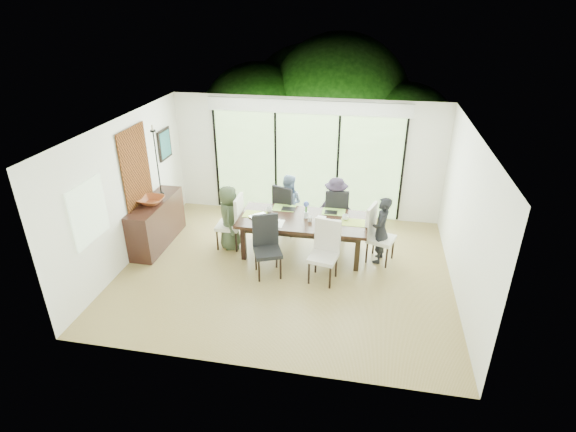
% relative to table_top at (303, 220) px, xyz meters
% --- Properties ---
extents(floor, '(6.00, 5.00, 0.01)m').
position_rel_table_top_xyz_m(floor, '(-0.22, -0.66, -0.74)').
color(floor, olive).
rests_on(floor, ground).
extents(ceiling, '(6.00, 5.00, 0.01)m').
position_rel_table_top_xyz_m(ceiling, '(-0.22, -0.66, 1.97)').
color(ceiling, white).
rests_on(ceiling, wall_back).
extents(wall_back, '(6.00, 0.02, 2.70)m').
position_rel_table_top_xyz_m(wall_back, '(-0.22, 1.85, 0.61)').
color(wall_back, white).
rests_on(wall_back, floor).
extents(wall_front, '(6.00, 0.02, 2.70)m').
position_rel_table_top_xyz_m(wall_front, '(-0.22, -3.17, 0.61)').
color(wall_front, beige).
rests_on(wall_front, floor).
extents(wall_left, '(0.02, 5.00, 2.70)m').
position_rel_table_top_xyz_m(wall_left, '(-3.23, -0.66, 0.61)').
color(wall_left, silver).
rests_on(wall_left, floor).
extents(wall_right, '(0.02, 5.00, 2.70)m').
position_rel_table_top_xyz_m(wall_right, '(2.79, -0.66, 0.61)').
color(wall_right, silver).
rests_on(wall_right, floor).
extents(glass_doors, '(4.20, 0.02, 2.30)m').
position_rel_table_top_xyz_m(glass_doors, '(-0.22, 1.81, 0.46)').
color(glass_doors, '#598C3F').
rests_on(glass_doors, wall_back).
extents(blinds_header, '(4.40, 0.06, 0.28)m').
position_rel_table_top_xyz_m(blinds_header, '(-0.22, 1.80, 1.76)').
color(blinds_header, white).
rests_on(blinds_header, wall_back).
extents(mullion_a, '(0.05, 0.04, 2.30)m').
position_rel_table_top_xyz_m(mullion_a, '(-2.32, 1.80, 0.46)').
color(mullion_a, black).
rests_on(mullion_a, wall_back).
extents(mullion_b, '(0.05, 0.04, 2.30)m').
position_rel_table_top_xyz_m(mullion_b, '(-0.92, 1.80, 0.46)').
color(mullion_b, black).
rests_on(mullion_b, wall_back).
extents(mullion_c, '(0.05, 0.04, 2.30)m').
position_rel_table_top_xyz_m(mullion_c, '(0.48, 1.80, 0.46)').
color(mullion_c, black).
rests_on(mullion_c, wall_back).
extents(mullion_d, '(0.05, 0.04, 2.30)m').
position_rel_table_top_xyz_m(mullion_d, '(1.88, 1.80, 0.46)').
color(mullion_d, black).
rests_on(mullion_d, wall_back).
extents(side_window, '(0.02, 0.90, 1.00)m').
position_rel_table_top_xyz_m(side_window, '(-3.19, -1.86, 0.76)').
color(side_window, '#8CAD7F').
rests_on(side_window, wall_left).
extents(deck, '(6.00, 1.80, 0.10)m').
position_rel_table_top_xyz_m(deck, '(-0.22, 2.74, -0.79)').
color(deck, brown).
rests_on(deck, ground).
extents(rail_top, '(6.00, 0.08, 0.06)m').
position_rel_table_top_xyz_m(rail_top, '(-0.22, 3.54, -0.19)').
color(rail_top, brown).
rests_on(rail_top, deck).
extents(foliage_left, '(3.20, 3.20, 3.20)m').
position_rel_table_top_xyz_m(foliage_left, '(-2.02, 4.54, 0.70)').
color(foliage_left, '#14380F').
rests_on(foliage_left, ground).
extents(foliage_mid, '(4.00, 4.00, 4.00)m').
position_rel_table_top_xyz_m(foliage_mid, '(0.18, 5.14, 1.06)').
color(foliage_mid, '#14380F').
rests_on(foliage_mid, ground).
extents(foliage_right, '(2.80, 2.80, 2.80)m').
position_rel_table_top_xyz_m(foliage_right, '(1.98, 4.34, 0.52)').
color(foliage_right, '#14380F').
rests_on(foliage_right, ground).
extents(foliage_far, '(3.60, 3.60, 3.60)m').
position_rel_table_top_xyz_m(foliage_far, '(-0.82, 5.84, 0.88)').
color(foliage_far, '#14380F').
rests_on(foliage_far, ground).
extents(table_top, '(2.46, 1.13, 0.06)m').
position_rel_table_top_xyz_m(table_top, '(0.00, 0.00, 0.00)').
color(table_top, black).
rests_on(table_top, floor).
extents(table_apron, '(2.25, 0.92, 0.10)m').
position_rel_table_top_xyz_m(table_apron, '(0.00, -0.00, -0.09)').
color(table_apron, black).
rests_on(table_apron, floor).
extents(table_leg_fl, '(0.09, 0.09, 0.71)m').
position_rel_table_top_xyz_m(table_leg_fl, '(-1.08, -0.43, -0.38)').
color(table_leg_fl, black).
rests_on(table_leg_fl, floor).
extents(table_leg_fr, '(0.09, 0.09, 0.71)m').
position_rel_table_top_xyz_m(table_leg_fr, '(1.08, -0.43, -0.38)').
color(table_leg_fr, black).
rests_on(table_leg_fr, floor).
extents(table_leg_bl, '(0.09, 0.09, 0.71)m').
position_rel_table_top_xyz_m(table_leg_bl, '(-1.08, 0.43, -0.38)').
color(table_leg_bl, black).
rests_on(table_leg_bl, floor).
extents(table_leg_br, '(0.09, 0.09, 0.71)m').
position_rel_table_top_xyz_m(table_leg_br, '(1.08, 0.43, -0.38)').
color(table_leg_br, black).
rests_on(table_leg_br, floor).
extents(chair_left_end, '(0.47, 0.47, 1.13)m').
position_rel_table_top_xyz_m(chair_left_end, '(-1.50, 0.00, -0.17)').
color(chair_left_end, white).
rests_on(chair_left_end, floor).
extents(chair_right_end, '(0.60, 0.60, 1.13)m').
position_rel_table_top_xyz_m(chair_right_end, '(1.50, 0.00, -0.17)').
color(chair_right_end, white).
rests_on(chair_right_end, floor).
extents(chair_far_left, '(0.62, 0.62, 1.13)m').
position_rel_table_top_xyz_m(chair_far_left, '(-0.45, 0.85, -0.17)').
color(chair_far_left, black).
rests_on(chair_far_left, floor).
extents(chair_far_right, '(0.55, 0.55, 1.13)m').
position_rel_table_top_xyz_m(chair_far_right, '(0.55, 0.85, -0.17)').
color(chair_far_right, black).
rests_on(chair_far_right, floor).
extents(chair_near_left, '(0.62, 0.62, 1.13)m').
position_rel_table_top_xyz_m(chair_near_left, '(-0.50, -0.87, -0.17)').
color(chair_near_left, black).
rests_on(chair_near_left, floor).
extents(chair_near_right, '(0.55, 0.55, 1.13)m').
position_rel_table_top_xyz_m(chair_near_right, '(0.50, -0.87, -0.17)').
color(chair_near_right, silver).
rests_on(chair_near_right, floor).
extents(person_left_end, '(0.51, 0.68, 1.32)m').
position_rel_table_top_xyz_m(person_left_end, '(-1.48, 0.00, -0.08)').
color(person_left_end, '#3E4C32').
rests_on(person_left_end, floor).
extents(person_right_end, '(0.49, 0.67, 1.32)m').
position_rel_table_top_xyz_m(person_right_end, '(1.48, 0.00, -0.08)').
color(person_right_end, black).
rests_on(person_right_end, floor).
extents(person_far_left, '(0.67, 0.48, 1.32)m').
position_rel_table_top_xyz_m(person_far_left, '(-0.45, 0.83, -0.08)').
color(person_far_left, '#7A91B0').
rests_on(person_far_left, floor).
extents(person_far_right, '(0.62, 0.39, 1.32)m').
position_rel_table_top_xyz_m(person_far_right, '(0.55, 0.83, -0.08)').
color(person_far_right, '#2A2131').
rests_on(person_far_right, floor).
extents(placemat_left, '(0.45, 0.33, 0.01)m').
position_rel_table_top_xyz_m(placemat_left, '(-0.95, 0.00, 0.03)').
color(placemat_left, '#9DB03E').
rests_on(placemat_left, table_top).
extents(placemat_right, '(0.45, 0.33, 0.01)m').
position_rel_table_top_xyz_m(placemat_right, '(0.95, 0.00, 0.03)').
color(placemat_right, '#8EA139').
rests_on(placemat_right, table_top).
extents(placemat_far_l, '(0.45, 0.33, 0.01)m').
position_rel_table_top_xyz_m(placemat_far_l, '(-0.45, 0.40, 0.03)').
color(placemat_far_l, '#83B741').
rests_on(placemat_far_l, table_top).
extents(placemat_far_r, '(0.45, 0.33, 0.01)m').
position_rel_table_top_xyz_m(placemat_far_r, '(0.55, 0.40, 0.03)').
color(placemat_far_r, '#8AC144').
rests_on(placemat_far_r, table_top).
extents(placemat_paper, '(0.45, 0.33, 0.01)m').
position_rel_table_top_xyz_m(placemat_paper, '(-0.55, -0.30, 0.03)').
color(placemat_paper, white).
rests_on(placemat_paper, table_top).
extents(tablet_far_l, '(0.27, 0.18, 0.01)m').
position_rel_table_top_xyz_m(tablet_far_l, '(-0.35, 0.35, 0.04)').
color(tablet_far_l, black).
rests_on(tablet_far_l, table_top).
extents(tablet_far_r, '(0.25, 0.17, 0.01)m').
position_rel_table_top_xyz_m(tablet_far_r, '(0.50, 0.35, 0.04)').
color(tablet_far_r, black).
rests_on(tablet_far_r, table_top).
extents(papers, '(0.31, 0.23, 0.00)m').
position_rel_table_top_xyz_m(papers, '(0.70, -0.05, 0.03)').
color(papers, white).
rests_on(papers, table_top).
extents(platter_base, '(0.27, 0.27, 0.02)m').
position_rel_table_top_xyz_m(platter_base, '(-0.55, -0.30, 0.05)').
color(platter_base, white).
rests_on(platter_base, table_top).
extents(platter_snacks, '(0.20, 0.20, 0.01)m').
position_rel_table_top_xyz_m(platter_snacks, '(-0.55, -0.30, 0.07)').
color(platter_snacks, orange).
rests_on(platter_snacks, table_top).
extents(vase, '(0.08, 0.08, 0.12)m').
position_rel_table_top_xyz_m(vase, '(0.05, 0.05, 0.09)').
color(vase, silver).
rests_on(vase, table_top).
extents(hyacinth_stems, '(0.04, 0.04, 0.16)m').
position_rel_table_top_xyz_m(hyacinth_stems, '(0.05, 0.05, 0.21)').
color(hyacinth_stems, '#337226').
rests_on(hyacinth_stems, table_top).
extents(hyacinth_blooms, '(0.11, 0.11, 0.11)m').
position_rel_table_top_xyz_m(hyacinth_blooms, '(0.05, 0.05, 0.32)').
color(hyacinth_blooms, '#4C60BF').
rests_on(hyacinth_blooms, table_top).
extents(laptop, '(0.39, 0.39, 0.03)m').
position_rel_table_top_xyz_m(laptop, '(-0.85, -0.10, 0.04)').
color(laptop, silver).
rests_on(laptop, table_top).
extents(cup_a, '(0.17, 0.17, 0.10)m').
position_rel_table_top_xyz_m(cup_a, '(-0.70, 0.15, 0.08)').
color(cup_a, white).
rests_on(cup_a, table_top).
extents(cup_b, '(0.14, 0.14, 0.09)m').
position_rel_table_top_xyz_m(cup_b, '(0.15, -0.10, 0.08)').
color(cup_b, white).
rests_on(cup_b, table_top).
extents(cup_c, '(0.18, 0.18, 0.10)m').
position_rel_table_top_xyz_m(cup_c, '(0.80, 0.10, 0.08)').
color(cup_c, white).
rests_on(cup_c, table_top).
extents(book, '(0.20, 0.25, 0.02)m').
position_rel_table_top_xyz_m(book, '(0.25, 0.05, 0.04)').
color(book, white).
rests_on(book, table_top).
extents(sideboard, '(0.47, 1.68, 0.94)m').
position_rel_table_top_xyz_m(sideboard, '(-2.98, -0.15, -0.26)').
color(sideboard, black).
rests_on(sideboard, floor).
extents(bowl, '(0.50, 0.50, 0.12)m').
position_rel_table_top_xyz_m(bowl, '(-2.98, -0.25, 0.27)').
color(bowl, brown).
rests_on(bowl, sideboard).
extents(candlestick_base, '(0.10, 0.10, 0.04)m').
position_rel_table_top_xyz_m(candlestick_base, '(-2.98, 0.20, 0.23)').
color(candlestick_base, black).
rests_on(candlestick_base, sideboard).
extents(candlestick_shaft, '(0.03, 0.03, 1.31)m').
position_rel_table_top_xyz_m(candlestick_shaft, '(-2.98, 0.20, 0.89)').
color(candlestick_shaft, black).
rests_on(candlestick_shaft, sideboard).
extents(candlestick_pan, '(0.10, 0.10, 0.03)m').
position_rel_table_top_xyz_m(candlestick_pan, '(-2.98, 0.20, 1.54)').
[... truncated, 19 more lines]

